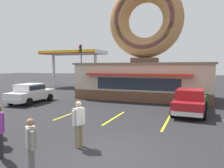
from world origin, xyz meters
TOP-DOWN VIEW (x-y plane):
  - ground_plane at (0.00, 0.00)m, footprint 160.00×160.00m
  - donut_shop_building at (-1.94, 13.94)m, footprint 12.30×6.75m
  - car_red at (2.41, 7.72)m, footprint 2.18×4.65m
  - car_white at (-10.07, 7.52)m, footprint 2.14×4.64m
  - pedestrian_leather_jacket_man at (-1.30, 0.15)m, footprint 0.36×0.56m
  - pedestrian_beanie_man at (-1.47, -2.17)m, footprint 0.48×0.43m
  - trash_bin at (3.36, 10.91)m, footprint 0.57×0.57m
  - traffic_light_pole at (-10.92, 17.56)m, footprint 0.28×0.47m
  - gas_station_canopy at (-14.03, 20.92)m, footprint 9.00×4.46m
  - parking_stripe_far_left at (-4.71, 5.00)m, footprint 0.12×3.60m
  - parking_stripe_left at (-1.71, 5.00)m, footprint 0.12×3.60m
  - parking_stripe_mid_left at (1.29, 5.00)m, footprint 0.12×3.60m

SIDE VIEW (x-z plane):
  - ground_plane at x=0.00m, z-range 0.00..0.00m
  - parking_stripe_far_left at x=-4.71m, z-range 0.00..0.01m
  - parking_stripe_left at x=-1.71m, z-range 0.00..0.01m
  - parking_stripe_mid_left at x=1.29m, z-range 0.00..0.01m
  - trash_bin at x=3.36m, z-range 0.01..0.99m
  - car_red at x=2.41m, z-range 0.07..1.67m
  - car_white at x=-10.07m, z-range 0.07..1.67m
  - pedestrian_beanie_man at x=-1.47m, z-range 0.08..1.67m
  - pedestrian_leather_jacket_man at x=-1.30m, z-range 0.10..1.84m
  - traffic_light_pole at x=-10.92m, z-range 0.81..6.61m
  - donut_shop_building at x=-1.94m, z-range -1.74..9.22m
  - gas_station_canopy at x=-14.03m, z-range 2.21..7.51m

